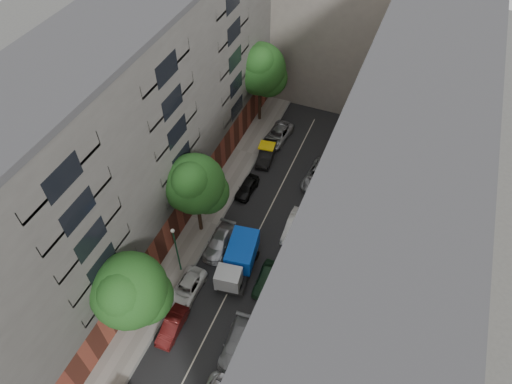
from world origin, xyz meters
The scene contains 23 objects.
ground centered at (0.00, 0.00, 0.00)m, with size 120.00×120.00×0.00m, color #4C4C49.
road_surface centered at (0.00, 0.00, 0.01)m, with size 8.00×44.00×0.02m, color black.
sidewalk_left centered at (-5.50, 0.00, 0.07)m, with size 3.00×44.00×0.15m, color gray.
sidewalk_right centered at (5.50, 0.00, 0.07)m, with size 3.00×44.00×0.15m, color gray.
building_left centered at (-11.00, 0.00, 10.00)m, with size 8.00×44.00×20.00m, color #464441.
building_right centered at (11.00, 0.00, 10.00)m, with size 8.00×44.00×20.00m, color tan.
building_endcap centered at (0.00, 28.00, 9.00)m, with size 18.00×12.00×18.00m, color gray.
tarp_truck centered at (-0.08, -3.81, 1.51)m, with size 3.15×6.21×2.73m.
car_left_1 centered at (-2.80, -11.40, 0.64)m, with size 1.36×3.91×1.29m, color #480F0E.
car_left_2 centered at (-3.36, -7.80, 0.63)m, with size 2.11×4.57×1.27m, color silver.
car_left_3 centered at (-2.80, -2.20, 0.69)m, with size 1.94×4.77×1.38m, color #AFB0B4.
car_left_4 centered at (-3.12, 5.40, 0.64)m, with size 1.52×3.77×1.28m, color black.
car_left_5 centered at (-3.05, 11.00, 0.74)m, with size 1.56×4.48×1.48m, color black.
car_left_6 centered at (-3.00, 14.60, 0.70)m, with size 2.32×5.02×1.40m, color #B6B7BC.
car_right_1 centered at (2.80, -10.80, 0.71)m, with size 1.99×4.89×1.42m, color slate.
car_right_2 centered at (2.80, -4.35, 0.69)m, with size 1.63×4.06×1.38m, color black.
car_right_3 centered at (3.28, 2.28, 0.75)m, with size 1.59×4.55×1.50m, color silver.
car_right_4 centered at (3.40, 9.80, 0.74)m, with size 2.46×5.35×1.49m, color gray.
tree_near centered at (-5.19, -12.14, 5.72)m, with size 6.06×5.90×8.67m.
tree_mid centered at (-5.28, -1.11, 6.44)m, with size 5.74×5.53×9.43m.
tree_far centered at (-6.30, 17.13, 7.06)m, with size 6.12×5.97×10.33m.
lamp_post centered at (-4.97, -5.96, 3.88)m, with size 0.36×0.36×6.00m.
pedestrian centered at (5.53, 6.04, 0.99)m, with size 0.61×0.40×1.68m, color black.
Camera 1 is at (10.06, -24.70, 36.08)m, focal length 32.00 mm.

